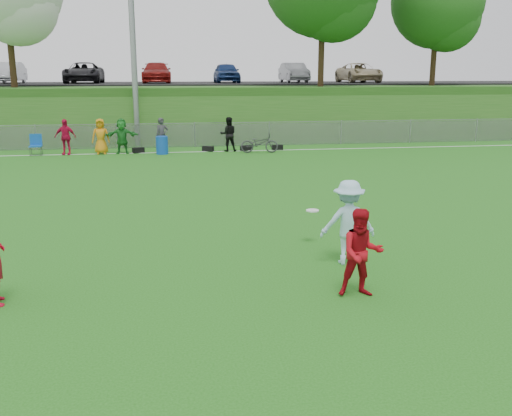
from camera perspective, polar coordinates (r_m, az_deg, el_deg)
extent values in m
plane|color=#1E5812|center=(11.03, -0.58, -6.94)|extent=(120.00, 120.00, 0.00)
cube|color=white|center=(28.53, -5.91, 5.61)|extent=(60.00, 0.10, 0.01)
cube|color=gray|center=(30.44, -6.15, 7.22)|extent=(58.00, 0.02, 1.20)
cube|color=gray|center=(30.38, -6.18, 8.44)|extent=(58.00, 0.04, 0.04)
cylinder|color=gray|center=(31.14, -12.27, 17.09)|extent=(0.30, 0.30, 12.00)
cube|color=#215417|center=(41.32, -6.99, 10.06)|extent=(120.00, 18.00, 3.00)
cube|color=black|center=(43.26, -7.15, 12.26)|extent=(120.00, 12.00, 0.10)
cylinder|color=black|center=(36.36, -23.54, 16.94)|extent=(0.36, 0.36, 7.50)
sphere|color=white|center=(36.00, -22.81, 18.25)|extent=(4.50, 4.50, 4.50)
cylinder|color=black|center=(36.17, 6.65, 18.73)|extent=(0.36, 0.36, 8.50)
cylinder|color=black|center=(40.32, 17.52, 16.60)|extent=(0.36, 0.36, 7.00)
sphere|color=#1D5015|center=(40.48, 17.70, 19.06)|extent=(5.88, 5.88, 5.88)
sphere|color=#1D5015|center=(40.37, 18.58, 17.52)|extent=(4.20, 4.20, 4.20)
imported|color=#AEAFB4|center=(43.51, -23.51, 12.30)|extent=(1.52, 4.37, 1.44)
imported|color=black|center=(42.59, -16.83, 12.82)|extent=(2.39, 5.18, 1.44)
imported|color=maroon|center=(42.23, -9.92, 13.18)|extent=(2.02, 4.96, 1.44)
imported|color=navy|center=(42.47, -2.98, 13.36)|extent=(1.70, 4.23, 1.44)
imported|color=slate|center=(43.29, 3.80, 13.35)|extent=(1.52, 4.37, 1.44)
imported|color=tan|center=(44.65, 10.24, 13.17)|extent=(2.39, 5.18, 1.44)
imported|color=#C20D38|center=(28.78, -18.53, 6.75)|extent=(1.04, 0.53, 1.69)
imported|color=orange|center=(28.56, -15.28, 6.93)|extent=(0.86, 0.58, 1.69)
imported|color=#207B29|center=(28.46, -13.27, 7.02)|extent=(1.58, 0.51, 1.69)
imported|color=#313134|center=(28.39, -9.38, 7.18)|extent=(0.72, 0.59, 1.69)
imported|color=black|center=(28.55, -2.78, 7.38)|extent=(0.84, 0.66, 1.69)
cube|color=black|center=(28.60, -11.68, 5.68)|extent=(0.62, 0.51, 0.26)
cube|color=black|center=(28.64, -4.82, 5.92)|extent=(0.62, 0.51, 0.26)
cube|color=black|center=(28.84, -1.01, 6.02)|extent=(0.62, 0.52, 0.26)
cube|color=black|center=(29.11, 2.15, 6.08)|extent=(0.55, 0.28, 0.26)
imported|color=#AD0C16|center=(10.07, 10.51, -4.44)|extent=(0.83, 0.68, 1.57)
imported|color=#A8D4E9|center=(11.71, 9.20, -1.43)|extent=(1.17, 0.72, 1.74)
cylinder|color=silver|center=(12.99, 5.67, -0.25)|extent=(0.29, 0.29, 0.03)
cylinder|color=#1046B1|center=(27.93, -9.38, 6.22)|extent=(0.62, 0.62, 0.86)
cube|color=#0F4DA6|center=(29.04, -21.18, 5.79)|extent=(0.59, 0.59, 0.06)
cube|color=#0F4DA6|center=(29.27, -21.16, 6.39)|extent=(0.55, 0.09, 0.55)
imported|color=#2E2E31|center=(28.00, 0.34, 6.51)|extent=(1.86, 0.79, 0.95)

